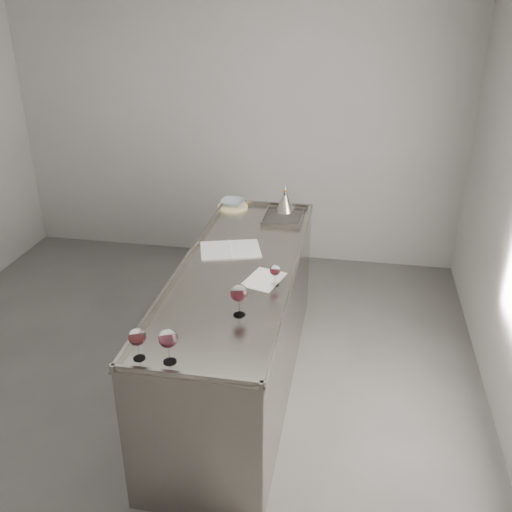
% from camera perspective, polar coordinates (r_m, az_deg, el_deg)
% --- Properties ---
extents(room_shell, '(4.54, 5.04, 2.84)m').
position_cam_1_polar(room_shell, '(3.45, -11.13, 4.17)').
color(room_shell, '#4B4846').
rests_on(room_shell, ground).
extents(counter, '(0.77, 2.42, 0.97)m').
position_cam_1_polar(counter, '(4.00, -1.71, -7.14)').
color(counter, gray).
rests_on(counter, ground).
extents(wine_glass_left, '(0.09, 0.09, 0.17)m').
position_cam_1_polar(wine_glass_left, '(2.88, -11.79, -8.00)').
color(wine_glass_left, white).
rests_on(wine_glass_left, counter).
extents(wine_glass_middle, '(0.10, 0.10, 0.19)m').
position_cam_1_polar(wine_glass_middle, '(2.83, -8.79, -8.22)').
color(wine_glass_middle, white).
rests_on(wine_glass_middle, counter).
extents(wine_glass_right, '(0.10, 0.10, 0.19)m').
position_cam_1_polar(wine_glass_right, '(3.17, -1.71, -3.80)').
color(wine_glass_right, white).
rests_on(wine_glass_right, counter).
extents(wine_glass_small, '(0.07, 0.07, 0.14)m').
position_cam_1_polar(wine_glass_small, '(3.51, 1.91, -1.49)').
color(wine_glass_small, white).
rests_on(wine_glass_small, counter).
extents(notebook, '(0.48, 0.40, 0.02)m').
position_cam_1_polar(notebook, '(4.01, -2.59, 0.68)').
color(notebook, white).
rests_on(notebook, counter).
extents(loose_paper_top, '(0.28, 0.34, 0.00)m').
position_cam_1_polar(loose_paper_top, '(3.61, 0.79, -2.35)').
color(loose_paper_top, white).
rests_on(loose_paper_top, counter).
extents(trivet, '(0.31, 0.31, 0.02)m').
position_cam_1_polar(trivet, '(4.78, -2.34, 4.96)').
color(trivet, beige).
rests_on(trivet, counter).
extents(ceramic_bowl, '(0.20, 0.20, 0.05)m').
position_cam_1_polar(ceramic_bowl, '(4.77, -2.35, 5.34)').
color(ceramic_bowl, '#90A1A8').
rests_on(ceramic_bowl, trivet).
extents(wine_funnel, '(0.16, 0.16, 0.23)m').
position_cam_1_polar(wine_funnel, '(4.69, 2.90, 5.31)').
color(wine_funnel, '#A8A195').
rests_on(wine_funnel, counter).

